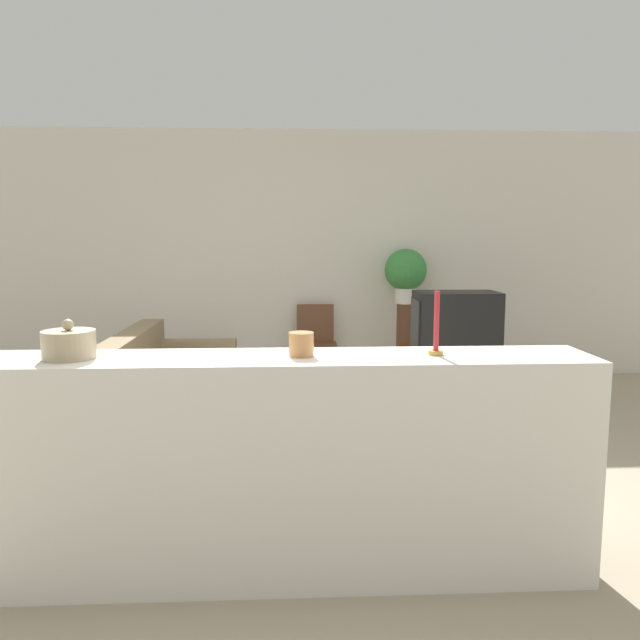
% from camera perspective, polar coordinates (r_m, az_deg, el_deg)
% --- Properties ---
extents(ground_plane, '(14.00, 14.00, 0.00)m').
position_cam_1_polar(ground_plane, '(3.79, -3.80, -16.76)').
color(ground_plane, tan).
extents(wall_back, '(9.00, 0.06, 2.70)m').
position_cam_1_polar(wall_back, '(6.88, -3.46, 5.86)').
color(wall_back, beige).
rests_on(wall_back, ground_plane).
extents(couch, '(0.88, 2.02, 0.80)m').
position_cam_1_polar(couch, '(5.11, -13.87, -6.97)').
color(couch, '#847051').
rests_on(couch, ground_plane).
extents(tv_stand, '(0.87, 0.45, 0.52)m').
position_cam_1_polar(tv_stand, '(5.70, 12.19, -5.75)').
color(tv_stand, brown).
rests_on(tv_stand, ground_plane).
extents(television, '(0.73, 0.42, 0.57)m').
position_cam_1_polar(television, '(5.60, 12.29, -0.35)').
color(television, black).
rests_on(television, tv_stand).
extents(wooden_chair, '(0.44, 0.44, 0.84)m').
position_cam_1_polar(wooden_chair, '(6.61, -0.39, -1.87)').
color(wooden_chair, brown).
rests_on(wooden_chair, ground_plane).
extents(plant_stand, '(0.18, 0.18, 0.85)m').
position_cam_1_polar(plant_stand, '(6.80, 7.72, -2.05)').
color(plant_stand, brown).
rests_on(plant_stand, ground_plane).
extents(potted_plant, '(0.45, 0.45, 0.58)m').
position_cam_1_polar(potted_plant, '(6.72, 7.83, 4.38)').
color(potted_plant, white).
rests_on(potted_plant, plant_stand).
extents(foreground_counter, '(2.88, 0.44, 1.03)m').
position_cam_1_polar(foreground_counter, '(2.94, -4.11, -13.25)').
color(foreground_counter, white).
rests_on(foreground_counter, ground_plane).
extents(decorative_bowl, '(0.23, 0.23, 0.18)m').
position_cam_1_polar(decorative_bowl, '(2.95, -21.97, -2.06)').
color(decorative_bowl, tan).
rests_on(decorative_bowl, foreground_counter).
extents(candle_jar, '(0.11, 0.11, 0.11)m').
position_cam_1_polar(candle_jar, '(2.79, -1.72, -2.24)').
color(candle_jar, '#C6844C').
rests_on(candle_jar, foreground_counter).
extents(candlestick, '(0.07, 0.07, 0.29)m').
position_cam_1_polar(candlestick, '(2.86, 10.58, -1.20)').
color(candlestick, '#B7933D').
rests_on(candlestick, foreground_counter).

